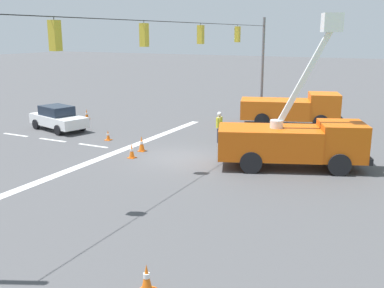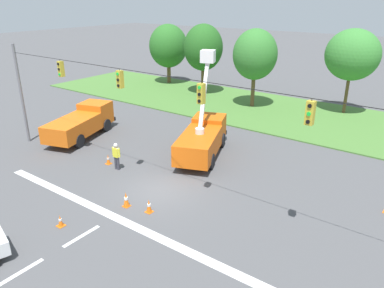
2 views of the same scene
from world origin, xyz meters
TOP-DOWN VIEW (x-y plane):
  - ground_plane at (0.00, 0.00)m, footprint 200.00×200.00m
  - lane_markings at (0.00, -4.88)m, footprint 17.60×15.25m
  - signal_gantry at (0.05, -0.00)m, footprint 26.20×0.33m
  - utility_truck_bucket_lift at (-0.90, 5.60)m, footprint 4.59×7.09m
  - utility_truck_support_near at (-10.47, 3.04)m, footprint 4.19×6.95m
  - sedan_white at (-2.32, -10.08)m, footprint 2.86×4.62m
  - road_worker at (-3.95, 0.53)m, footprint 0.65×0.26m
  - traffic_cone_foreground_right at (-5.02, 0.74)m, footprint 0.36×0.36m
  - traffic_cone_mid_right at (-1.46, -5.46)m, footprint 0.36×0.36m
  - traffic_cone_lane_edge_a at (-0.23, -2.32)m, footprint 0.36×0.36m
  - traffic_cone_lane_edge_b at (10.89, 5.09)m, footprint 0.36×0.36m
  - traffic_cone_far_left at (-6.10, -10.91)m, footprint 0.36×0.36m
  - traffic_cone_far_right at (1.11, -2.04)m, footprint 0.36×0.36m

SIDE VIEW (x-z plane):
  - ground_plane at x=0.00m, z-range 0.00..0.00m
  - lane_markings at x=0.00m, z-range 0.00..0.01m
  - traffic_cone_mid_right at x=-1.46m, z-range -0.02..0.59m
  - traffic_cone_foreground_right at x=-5.02m, z-range -0.01..0.66m
  - traffic_cone_lane_edge_b at x=10.89m, z-range -0.01..0.69m
  - traffic_cone_far_right at x=1.11m, z-range -0.01..0.72m
  - traffic_cone_far_left at x=-6.10m, z-range -0.01..0.73m
  - traffic_cone_lane_edge_a at x=-0.23m, z-range 0.00..0.83m
  - sedan_white at x=-2.32m, z-range 0.01..1.57m
  - road_worker at x=-3.95m, z-range 0.11..1.88m
  - utility_truck_support_near at x=-10.47m, z-range 0.06..2.30m
  - utility_truck_bucket_lift at x=-0.90m, z-range -2.10..4.84m
  - signal_gantry at x=0.05m, z-range 0.98..8.18m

